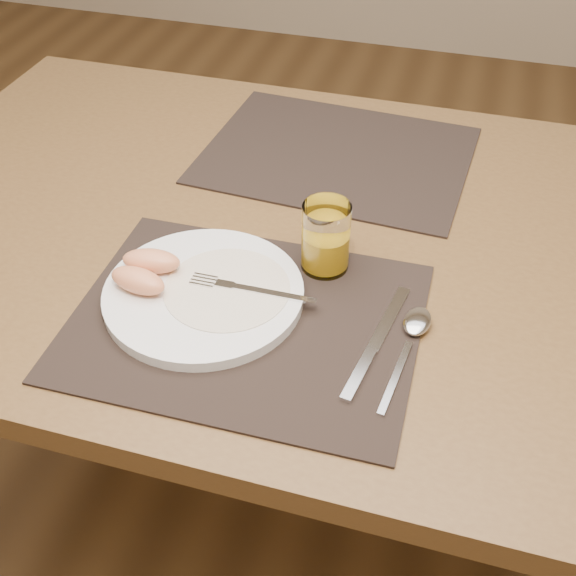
# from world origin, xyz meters

# --- Properties ---
(ground) EXTENTS (5.00, 5.00, 0.00)m
(ground) POSITION_xyz_m (0.00, 0.00, 0.00)
(ground) COLOR #54391C
(ground) RESTS_ON ground
(table) EXTENTS (1.40, 0.90, 0.75)m
(table) POSITION_xyz_m (0.00, 0.00, 0.67)
(table) COLOR brown
(table) RESTS_ON ground
(placemat_near) EXTENTS (0.45, 0.36, 0.00)m
(placemat_near) POSITION_xyz_m (-0.01, -0.22, 0.75)
(placemat_near) COLOR black
(placemat_near) RESTS_ON table
(placemat_far) EXTENTS (0.47, 0.38, 0.00)m
(placemat_far) POSITION_xyz_m (0.00, 0.22, 0.75)
(placemat_far) COLOR black
(placemat_far) RESTS_ON table
(plate) EXTENTS (0.27, 0.27, 0.02)m
(plate) POSITION_xyz_m (-0.08, -0.20, 0.76)
(plate) COLOR white
(plate) RESTS_ON placemat_near
(plate_dressing) EXTENTS (0.17, 0.17, 0.00)m
(plate_dressing) POSITION_xyz_m (-0.05, -0.19, 0.77)
(plate_dressing) COLOR white
(plate_dressing) RESTS_ON plate
(fork) EXTENTS (0.17, 0.02, 0.00)m
(fork) POSITION_xyz_m (-0.03, -0.18, 0.77)
(fork) COLOR silver
(fork) RESTS_ON plate
(knife) EXTENTS (0.05, 0.22, 0.01)m
(knife) POSITION_xyz_m (0.16, -0.23, 0.76)
(knife) COLOR silver
(knife) RESTS_ON placemat_near
(spoon) EXTENTS (0.04, 0.19, 0.01)m
(spoon) POSITION_xyz_m (0.20, -0.18, 0.76)
(spoon) COLOR silver
(spoon) RESTS_ON placemat_near
(juice_glass) EXTENTS (0.07, 0.07, 0.10)m
(juice_glass) POSITION_xyz_m (0.06, -0.08, 0.80)
(juice_glass) COLOR white
(juice_glass) RESTS_ON placemat_near
(grapefruit_wedges) EXTENTS (0.09, 0.09, 0.03)m
(grapefruit_wedges) POSITION_xyz_m (-0.16, -0.20, 0.79)
(grapefruit_wedges) COLOR #E48F5D
(grapefruit_wedges) RESTS_ON plate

